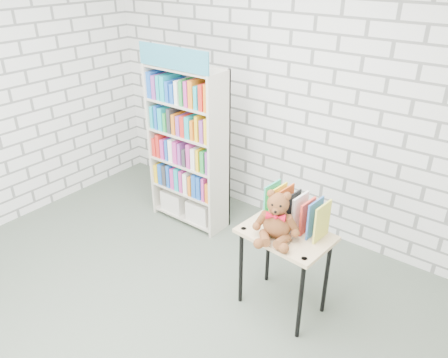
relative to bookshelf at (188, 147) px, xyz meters
The scene contains 6 objects.
ground 1.76m from the bookshelf, 61.64° to the right, with size 4.50×4.50×0.00m, color #4E5A4B.
room_shell 1.80m from the bookshelf, 61.64° to the right, with size 4.52×4.02×2.81m.
bookshelf is the anchor object (origin of this frame).
display_table 1.60m from the bookshelf, 20.62° to the right, with size 0.71×0.52×0.72m.
table_books 1.55m from the bookshelf, 16.76° to the right, with size 0.48×0.24×0.28m.
teddy_bear 1.59m from the bookshelf, 24.44° to the right, with size 0.35×0.34×0.38m.
Camera 1 is at (2.04, -1.64, 2.59)m, focal length 35.00 mm.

